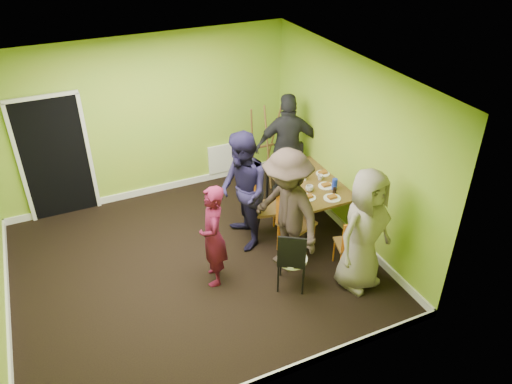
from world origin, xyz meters
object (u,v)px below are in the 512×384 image
easel (264,145)px  person_left_near (287,211)px  blue_bottle (335,184)px  person_front_end (364,231)px  chair_front_end (351,243)px  chair_left_near (293,220)px  thermos (305,174)px  person_back_end (288,147)px  chair_back_end (291,161)px  chair_left_far (260,203)px  orange_bottle (304,176)px  dining_table (309,185)px  chair_bentwood (292,258)px  person_left_far (243,192)px  person_standing (213,236)px

easel → person_left_near: (-0.73, -2.28, 0.17)m
blue_bottle → person_front_end: (-0.32, -1.23, 0.05)m
chair_front_end → blue_bottle: bearing=88.0°
chair_left_near → thermos: size_ratio=5.10×
person_back_end → chair_back_end: bearing=109.3°
chair_left_far → chair_front_end: 1.52m
thermos → orange_bottle: (0.01, 0.03, -0.06)m
thermos → person_back_end: 0.78m
person_back_end → person_front_end: person_back_end is taller
chair_front_end → blue_bottle: (0.30, 0.96, 0.35)m
chair_back_end → thermos: chair_back_end is taller
chair_back_end → blue_bottle: chair_back_end is taller
easel → person_back_end: 0.65m
dining_table → blue_bottle: 0.46m
chair_back_end → blue_bottle: (0.17, -1.11, 0.11)m
chair_left_far → orange_bottle: chair_left_far is taller
person_left_near → person_back_end: (0.90, 1.67, 0.02)m
blue_bottle → person_back_end: bearing=98.0°
dining_table → chair_left_near: bearing=-134.3°
blue_bottle → orange_bottle: (-0.26, 0.47, -0.05)m
dining_table → blue_bottle: bearing=-56.2°
chair_front_end → orange_bottle: (0.04, 1.43, 0.30)m
chair_bentwood → person_left_near: size_ratio=0.51×
person_front_end → easel: bearing=76.6°
chair_back_end → person_front_end: 2.35m
thermos → orange_bottle: 0.07m
chair_bentwood → person_front_end: (0.90, -0.28, 0.36)m
chair_left_far → chair_left_near: bearing=34.8°
chair_back_end → orange_bottle: size_ratio=12.31×
dining_table → blue_bottle: size_ratio=8.31×
person_left_far → chair_left_near: bearing=51.4°
chair_bentwood → chair_front_end: bearing=32.1°
chair_left_far → chair_bentwood: chair_left_far is taller
chair_front_end → person_back_end: (0.13, 2.17, 0.45)m
chair_left_near → easel: 2.16m
person_left_near → person_left_far: bearing=-167.3°
person_left_near → chair_left_far: bearing=170.1°
blue_bottle → orange_bottle: blue_bottle is taller
chair_bentwood → easel: size_ratio=0.62×
chair_bentwood → person_back_end: (1.06, 2.16, 0.42)m
chair_left_far → blue_bottle: size_ratio=5.90×
person_front_end → chair_front_end: bearing=72.0°
blue_bottle → person_front_end: bearing=-104.8°
dining_table → person_left_far: bearing=-175.3°
easel → thermos: size_ratio=7.28×
person_left_far → person_back_end: person_back_end is taller
blue_bottle → person_left_near: size_ratio=0.10×
chair_bentwood → person_back_end: 2.44m
chair_front_end → person_back_end: 2.22m
blue_bottle → person_standing: size_ratio=0.12×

